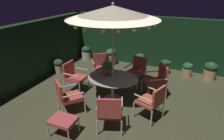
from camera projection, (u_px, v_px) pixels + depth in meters
name	position (u px, v px, depth m)	size (l,w,h in m)	color
ground_plane	(119.00, 104.00, 5.75)	(7.22, 7.21, 0.02)	#464730
hedge_backdrop_rear	(149.00, 41.00, 8.24)	(7.22, 0.30, 2.08)	#16371B
hedge_backdrop_left	(24.00, 55.00, 6.61)	(0.30, 7.21, 2.08)	#1B351E
patio_dining_table	(113.00, 81.00, 5.75)	(1.53, 1.24, 0.74)	silver
patio_umbrella	(113.00, 12.00, 4.97)	(2.46, 2.46, 2.82)	beige
centerpiece_planter	(107.00, 67.00, 5.72)	(0.31, 0.31, 0.46)	#806351
patio_chair_north	(153.00, 100.00, 4.87)	(0.74, 0.74, 0.96)	beige
patio_chair_northeast	(158.00, 79.00, 5.98)	(0.84, 0.85, 1.00)	silver
patio_chair_east	(137.00, 69.00, 6.80)	(0.69, 0.74, 0.92)	beige
patio_chair_southeast	(102.00, 66.00, 7.00)	(0.88, 0.88, 0.97)	silver
patio_chair_south	(74.00, 75.00, 6.30)	(0.62, 0.60, 0.96)	beige
patio_chair_southwest	(67.00, 95.00, 5.17)	(0.82, 0.83, 0.94)	silver
patio_chair_west	(110.00, 111.00, 4.49)	(0.76, 0.78, 0.97)	beige
ottoman_footrest	(63.00, 121.00, 4.44)	(0.59, 0.47, 0.43)	beige
potted_plant_back_center	(140.00, 60.00, 8.29)	(0.42, 0.42, 0.59)	olive
potted_plant_front_corner	(210.00, 71.00, 7.11)	(0.46, 0.46, 0.68)	tan
potted_plant_left_near	(165.00, 67.00, 7.64)	(0.36, 0.36, 0.57)	#A56240
potted_plant_back_left	(187.00, 69.00, 7.44)	(0.37, 0.37, 0.53)	tan
potted_plant_back_right	(59.00, 65.00, 7.72)	(0.38, 0.38, 0.55)	tan
potted_plant_left_far	(111.00, 57.00, 8.59)	(0.48, 0.48, 0.69)	#89634A
potted_plant_right_near	(86.00, 52.00, 9.25)	(0.43, 0.43, 0.59)	beige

